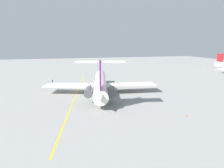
# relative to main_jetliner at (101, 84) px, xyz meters

# --- Properties ---
(ground) EXTENTS (305.48, 305.48, 0.00)m
(ground) POSITION_rel_main_jetliner_xyz_m (-7.14, -7.29, -3.40)
(ground) COLOR gray
(main_jetliner) EXTENTS (42.51, 37.86, 12.46)m
(main_jetliner) POSITION_rel_main_jetliner_xyz_m (0.00, 0.00, 0.00)
(main_jetliner) COLOR silver
(main_jetliner) RESTS_ON ground
(ground_crew_near_nose) EXTENTS (0.28, 0.42, 1.75)m
(ground_crew_near_nose) POSITION_rel_main_jetliner_xyz_m (-22.25, -15.94, -2.29)
(ground_crew_near_nose) COLOR black
(ground_crew_near_nose) RESTS_ON ground
(ground_crew_near_tail) EXTENTS (0.28, 0.45, 1.78)m
(ground_crew_near_tail) POSITION_rel_main_jetliner_xyz_m (-18.63, -17.32, -2.27)
(ground_crew_near_tail) COLOR black
(ground_crew_near_tail) RESTS_ON ground
(safety_cone_nose) EXTENTS (0.40, 0.40, 0.55)m
(safety_cone_nose) POSITION_rel_main_jetliner_xyz_m (25.73, 15.02, -3.12)
(safety_cone_nose) COLOR #EA590F
(safety_cone_nose) RESTS_ON ground
(safety_cone_wingtip) EXTENTS (0.40, 0.40, 0.55)m
(safety_cone_wingtip) POSITION_rel_main_jetliner_xyz_m (-19.86, 19.06, -3.12)
(safety_cone_wingtip) COLOR #EA590F
(safety_cone_wingtip) RESTS_ON ground
(safety_cone_tail) EXTENTS (0.40, 0.40, 0.55)m
(safety_cone_tail) POSITION_rel_main_jetliner_xyz_m (-18.03, 22.09, -3.12)
(safety_cone_tail) COLOR #EA590F
(safety_cone_tail) RESTS_ON ground
(taxiway_centreline) EXTENTS (74.93, 14.10, 0.01)m
(taxiway_centreline) POSITION_rel_main_jetliner_xyz_m (-1.18, -8.12, -3.39)
(taxiway_centreline) COLOR gold
(taxiway_centreline) RESTS_ON ground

